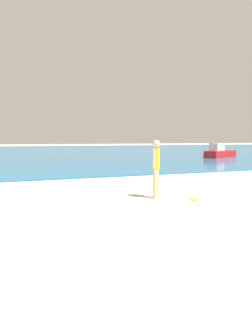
# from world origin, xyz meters

# --- Properties ---
(water) EXTENTS (160.00, 60.00, 0.06)m
(water) POSITION_xyz_m (0.00, 42.66, 0.03)
(water) COLOR #1E6B9E
(water) RESTS_ON ground
(person_standing) EXTENTS (0.31, 0.28, 1.66)m
(person_standing) POSITION_xyz_m (0.41, 7.88, 0.95)
(person_standing) COLOR #DDAD84
(person_standing) RESTS_ON ground
(frisbee) EXTENTS (0.25, 0.25, 0.03)m
(frisbee) POSITION_xyz_m (1.26, 7.25, 0.01)
(frisbee) COLOR yellow
(frisbee) RESTS_ON ground
(boat_near) EXTENTS (3.91, 2.60, 1.27)m
(boat_near) POSITION_xyz_m (13.70, 21.89, 0.50)
(boat_near) COLOR red
(boat_near) RESTS_ON water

